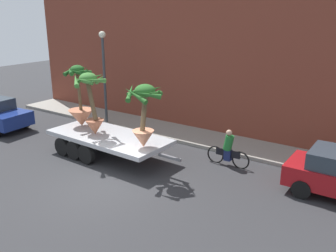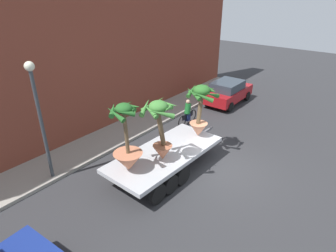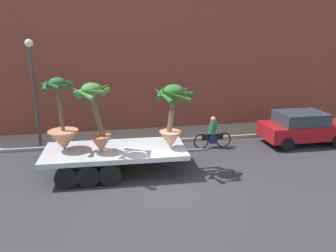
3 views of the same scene
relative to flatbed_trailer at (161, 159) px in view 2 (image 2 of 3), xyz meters
name	(u,v)px [view 2 (image 2 of 3)]	position (x,y,z in m)	size (l,w,h in m)	color
ground_plane	(224,169)	(1.99, -1.95, -0.76)	(60.00, 60.00, 0.00)	#2D2D30
sidewalk	(127,129)	(1.99, 4.15, -0.68)	(24.00, 2.20, 0.15)	gray
building_facade	(99,44)	(1.99, 5.85, 3.80)	(24.00, 1.20, 9.12)	brown
flatbed_trailer	(161,159)	(0.00, 0.00, 0.00)	(6.41, 2.52, 0.98)	#B7BABF
potted_palm_rear	(200,109)	(2.41, -0.30, 1.57)	(1.59, 1.56, 2.46)	tan
potted_palm_middle	(127,149)	(-1.65, 0.25, 1.15)	(1.22, 1.19, 2.75)	#C17251
potted_palm_front	(160,129)	(-0.37, -0.27, 1.62)	(1.48, 1.54, 2.60)	#B26647
cyclist	(188,113)	(4.82, 2.02, -0.09)	(1.84, 0.35, 1.54)	black
parked_car	(228,92)	(9.27, 1.79, 0.07)	(4.04, 1.94, 1.58)	maroon
street_lamp	(38,108)	(-3.13, 3.35, 2.47)	(0.36, 0.36, 4.83)	#383D42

